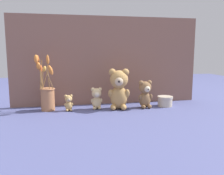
% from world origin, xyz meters
% --- Properties ---
extents(ground_plane, '(4.00, 4.00, 0.00)m').
position_xyz_m(ground_plane, '(0.00, 0.00, 0.00)').
color(ground_plane, '#4C5184').
extents(backdrop_wall, '(1.25, 0.02, 0.58)m').
position_xyz_m(backdrop_wall, '(0.00, 0.17, 0.29)').
color(backdrop_wall, '#845B4C').
rests_on(backdrop_wall, ground).
extents(teddy_bear_large, '(0.14, 0.13, 0.25)m').
position_xyz_m(teddy_bear_large, '(0.04, -0.00, 0.13)').
color(teddy_bear_large, tan).
rests_on(teddy_bear_large, ground).
extents(teddy_bear_medium, '(0.09, 0.09, 0.17)m').
position_xyz_m(teddy_bear_medium, '(0.21, -0.01, 0.09)').
color(teddy_bear_medium, olive).
rests_on(teddy_bear_medium, ground).
extents(teddy_bear_small, '(0.07, 0.07, 0.13)m').
position_xyz_m(teddy_bear_small, '(-0.10, 0.02, 0.07)').
color(teddy_bear_small, '#DBBC84').
rests_on(teddy_bear_small, ground).
extents(teddy_bear_tiny, '(0.05, 0.05, 0.10)m').
position_xyz_m(teddy_bear_tiny, '(-0.27, 0.01, 0.05)').
color(teddy_bear_tiny, tan).
rests_on(teddy_bear_tiny, ground).
extents(flower_vase, '(0.12, 0.13, 0.34)m').
position_xyz_m(flower_vase, '(-0.39, 0.05, 0.10)').
color(flower_vase, '#AD7047').
rests_on(flower_vase, ground).
extents(decorative_tin_tall, '(0.10, 0.10, 0.07)m').
position_xyz_m(decorative_tin_tall, '(0.35, 0.01, 0.03)').
color(decorative_tin_tall, beige).
rests_on(decorative_tin_tall, ground).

